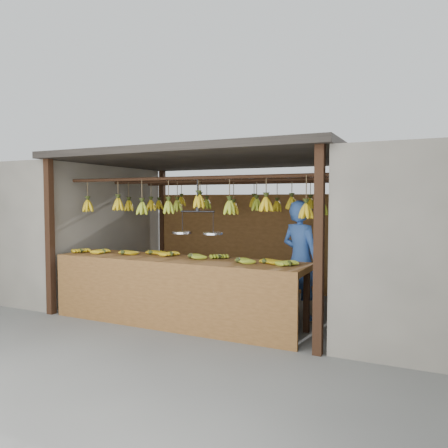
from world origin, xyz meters
The scene contains 8 objects.
ground centered at (0.00, 0.00, 0.00)m, with size 80.00×80.00×0.00m, color #5B5B57.
stall centered at (0.00, 0.33, 1.97)m, with size 4.30×3.30×2.40m.
neighbor_left centered at (-3.60, 0.00, 1.15)m, with size 3.00×3.00×2.30m, color slate.
counter centered at (-0.03, -1.23, 0.71)m, with size 3.61×0.82×0.96m.
hanging_bananas centered at (0.00, 0.00, 1.61)m, with size 3.63×2.23×0.40m.
balance_scale centered at (0.22, -1.00, 1.29)m, with size 0.73×0.31×0.77m.
vendor centered at (1.42, -0.12, 0.85)m, with size 0.62×0.41×1.69m, color #3359A5.
bag_bundles centered at (1.94, 1.35, 0.98)m, with size 0.08×0.26×1.27m.
Camera 1 is at (3.10, -6.20, 1.71)m, focal length 35.00 mm.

